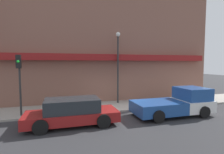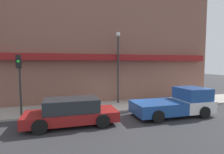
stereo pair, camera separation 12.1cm
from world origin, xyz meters
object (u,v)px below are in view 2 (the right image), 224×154
pickup_truck (177,103)px  parked_car (72,112)px  fire_hydrant (65,106)px  traffic_light (19,74)px  street_lamp (118,59)px

pickup_truck → parked_car: 6.59m
fire_hydrant → traffic_light: bearing=-173.1°
fire_hydrant → street_lamp: (4.18, 1.44, 3.20)m
pickup_truck → fire_hydrant: pickup_truck is taller
pickup_truck → traffic_light: 9.94m
fire_hydrant → traffic_light: size_ratio=0.19×
parked_car → traffic_light: size_ratio=1.32×
traffic_light → street_lamp: bearing=14.5°
pickup_truck → street_lamp: 5.56m
street_lamp → traffic_light: bearing=-165.5°
parked_car → pickup_truck: bearing=2.0°
parked_car → traffic_light: traffic_light is taller
parked_car → fire_hydrant: 2.48m
street_lamp → traffic_light: street_lamp is taller
street_lamp → traffic_light: size_ratio=1.53×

